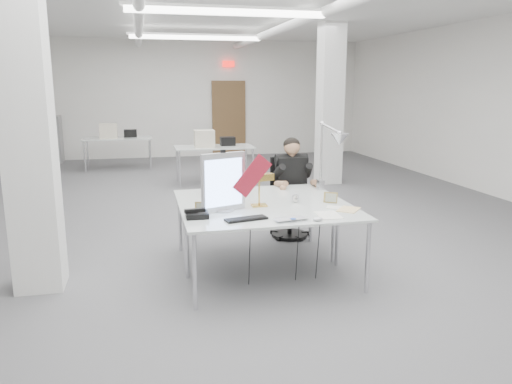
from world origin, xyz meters
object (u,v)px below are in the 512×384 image
at_px(office_chair, 290,202).
at_px(bankers_lamp, 259,190).
at_px(laptop, 293,220).
at_px(monitor, 223,182).
at_px(beige_monitor, 225,180).
at_px(desk_main, 274,215).
at_px(seated_person, 292,172).
at_px(architect_lamp, 329,154).
at_px(desk_phone, 197,215).

xyz_separation_m(office_chair, bankers_lamp, (-0.71, -1.21, 0.45)).
bearing_deg(laptop, monitor, 126.22).
bearing_deg(bankers_lamp, beige_monitor, 95.38).
distance_m(desk_main, monitor, 0.61).
bearing_deg(monitor, laptop, -63.79).
relative_size(seated_person, beige_monitor, 2.59).
relative_size(bankers_lamp, architect_lamp, 0.37).
height_order(desk_main, office_chair, office_chair).
height_order(seated_person, laptop, seated_person).
relative_size(office_chair, architect_lamp, 1.02).
relative_size(seated_person, bankers_lamp, 2.55).
height_order(desk_main, beige_monitor, beige_monitor).
height_order(seated_person, desk_phone, seated_person).
xyz_separation_m(monitor, architect_lamp, (1.32, 0.53, 0.17)).
xyz_separation_m(seated_person, desk_phone, (-1.40, -1.47, -0.12)).
distance_m(seated_person, beige_monitor, 1.08).
height_order(laptop, architect_lamp, architect_lamp).
height_order(seated_person, architect_lamp, architect_lamp).
height_order(monitor, architect_lamp, architect_lamp).
bearing_deg(architect_lamp, desk_main, -161.94).
bearing_deg(monitor, office_chair, 30.52).
distance_m(desk_main, desk_phone, 0.76).
distance_m(office_chair, bankers_lamp, 1.47).
height_order(desk_main, desk_phone, desk_phone).
xyz_separation_m(seated_person, architect_lamp, (0.22, -0.75, 0.32)).
bearing_deg(bankers_lamp, desk_main, -92.55).
height_order(bankers_lamp, desk_phone, bankers_lamp).
relative_size(desk_main, beige_monitor, 5.34).
xyz_separation_m(seated_person, bankers_lamp, (-0.71, -1.16, 0.03)).
height_order(monitor, laptop, monitor).
relative_size(desk_main, desk_phone, 8.43).
distance_m(desk_phone, architect_lamp, 1.82).
distance_m(monitor, laptop, 0.84).
bearing_deg(beige_monitor, monitor, -104.01).
xyz_separation_m(office_chair, monitor, (-1.10, -1.32, 0.58)).
distance_m(desk_main, seated_person, 1.63).
xyz_separation_m(seated_person, laptop, (-0.54, -1.82, -0.13)).
bearing_deg(seated_person, bankers_lamp, -118.83).
bearing_deg(monitor, desk_main, -44.89).
distance_m(laptop, desk_phone, 0.93).
bearing_deg(monitor, architect_lamp, 2.03).
bearing_deg(architect_lamp, laptop, -148.36).
relative_size(seated_person, architect_lamp, 0.93).
xyz_separation_m(office_chair, seated_person, (0.00, -0.05, 0.42)).
height_order(office_chair, monitor, monitor).
height_order(desk_main, architect_lamp, architect_lamp).
relative_size(seated_person, monitor, 1.47).
xyz_separation_m(desk_main, laptop, (0.10, -0.33, 0.03)).
bearing_deg(bankers_lamp, laptop, -90.76).
relative_size(laptop, desk_phone, 1.52).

